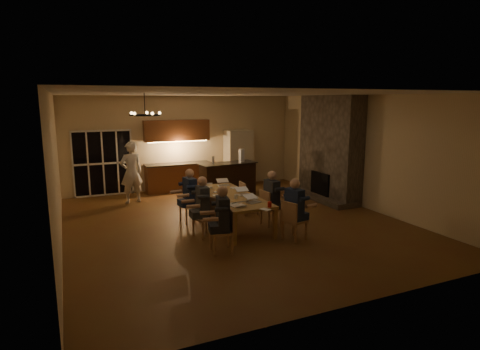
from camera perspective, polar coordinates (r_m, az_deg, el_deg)
name	(u,v)px	position (r m, az deg, el deg)	size (l,w,h in m)	color
floor	(235,223)	(10.17, -0.70, -6.85)	(9.00, 9.00, 0.00)	brown
back_wall	(184,143)	(14.05, -8.01, 4.58)	(8.00, 0.04, 3.20)	beige
left_wall	(55,172)	(9.04, -24.85, 0.38)	(0.04, 9.00, 3.20)	beige
right_wall	(365,152)	(11.96, 17.31, 3.16)	(0.04, 9.00, 3.20)	beige
ceiling	(235,93)	(9.70, -0.75, 11.60)	(8.00, 9.00, 0.04)	white
french_doors	(103,163)	(13.59, -18.90, 1.56)	(1.86, 0.08, 2.10)	black
fireplace	(330,148)	(12.69, 12.66, 3.78)	(0.58, 2.50, 3.20)	#5E554A
kitchenette	(178,156)	(13.71, -8.81, 2.72)	(2.24, 0.68, 2.40)	brown
refrigerator	(238,158)	(14.41, -0.25, 2.43)	(0.90, 0.68, 2.00)	beige
dining_table	(231,210)	(9.96, -1.28, -4.98)	(1.10, 2.85, 0.75)	#AC8045
bar_island	(228,179)	(12.88, -1.74, -0.64)	(1.85, 0.68, 1.08)	black
chair_left_near	(221,231)	(8.19, -2.65, -7.96)	(0.44, 0.44, 0.89)	tan
chair_left_mid	(204,217)	(9.13, -5.09, -6.03)	(0.44, 0.44, 0.89)	tan
chair_left_far	(190,205)	(10.25, -7.17, -4.20)	(0.44, 0.44, 0.89)	tan
chair_right_near	(295,220)	(8.97, 7.79, -6.39)	(0.44, 0.44, 0.89)	tan
chair_right_mid	(271,208)	(9.92, 4.48, -4.65)	(0.44, 0.44, 0.89)	tan
chair_right_far	(249,198)	(10.85, 1.33, -3.29)	(0.44, 0.44, 0.89)	tan
person_left_near	(223,219)	(8.11, -2.46, -6.34)	(0.60, 0.60, 1.38)	#272932
person_right_near	(294,209)	(8.90, 7.72, -4.87)	(0.60, 0.60, 1.38)	#1F2A4D
person_left_mid	(203,206)	(9.11, -5.33, -4.47)	(0.60, 0.60, 1.38)	#3B3F45
person_right_mid	(272,199)	(9.79, 4.53, -3.39)	(0.60, 0.60, 1.38)	#272932
person_left_far	(190,196)	(10.12, -7.12, -2.97)	(0.60, 0.60, 1.38)	#1F2A4D
standing_person	(131,172)	(12.40, -15.20, 0.37)	(0.68, 0.44, 1.86)	silver
chandelier	(145,115)	(8.52, -13.35, 8.30)	(0.63, 0.63, 0.03)	black
laptop_a	(238,201)	(8.83, -0.29, -3.74)	(0.32, 0.28, 0.23)	silver
laptop_b	(253,198)	(9.15, 1.92, -3.23)	(0.32, 0.28, 0.23)	silver
laptop_c	(219,191)	(9.79, -2.95, -2.33)	(0.32, 0.28, 0.23)	silver
laptop_d	(243,190)	(9.87, 0.48, -2.20)	(0.32, 0.28, 0.23)	silver
laptop_e	(206,183)	(10.77, -4.84, -1.16)	(0.32, 0.28, 0.23)	silver
laptop_f	(223,181)	(10.95, -2.39, -0.93)	(0.32, 0.28, 0.23)	silver
mug_front	(236,197)	(9.50, -0.58, -3.10)	(0.08, 0.08, 0.10)	white
mug_mid	(225,189)	(10.36, -2.12, -1.95)	(0.09, 0.09, 0.10)	white
mug_back	(206,188)	(10.51, -4.84, -1.80)	(0.09, 0.09, 0.10)	white
redcup_near	(270,204)	(8.79, 4.23, -4.20)	(0.09, 0.09, 0.12)	red
redcup_mid	(207,191)	(10.13, -4.75, -2.22)	(0.09, 0.09, 0.12)	red
can_silver	(247,199)	(9.22, 1.04, -3.46)	(0.07, 0.07, 0.12)	#B2B2B7
can_cola	(206,182)	(11.15, -4.83, -1.03)	(0.07, 0.07, 0.12)	#3F0F0C
plate_near	(254,198)	(9.51, 1.94, -3.35)	(0.23, 0.23, 0.02)	white
plate_left	(234,205)	(8.95, -0.86, -4.24)	(0.25, 0.25, 0.02)	white
plate_far	(235,188)	(10.64, -0.76, -1.84)	(0.26, 0.26, 0.02)	white
notepad	(265,209)	(8.59, 3.64, -4.91)	(0.15, 0.22, 0.01)	white
bar_bottle	(213,160)	(12.57, -3.83, 2.11)	(0.08, 0.08, 0.24)	#99999E
bar_blender	(242,156)	(12.92, 0.22, 2.78)	(0.14, 0.14, 0.43)	silver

